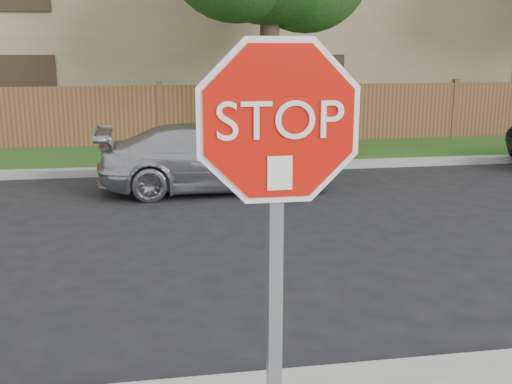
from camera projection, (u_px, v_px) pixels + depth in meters
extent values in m
cube|color=gray|center=(163.00, 170.00, 12.24)|extent=(70.00, 0.30, 0.15)
cube|color=#1E4714|center=(162.00, 157.00, 13.83)|extent=(70.00, 3.00, 0.12)
cube|color=#54341D|center=(160.00, 117.00, 15.19)|extent=(70.00, 0.12, 1.60)
cube|color=#9F8663|center=(156.00, 34.00, 20.06)|extent=(34.00, 8.00, 6.00)
cylinder|color=#382B21|center=(270.00, 73.00, 13.70)|extent=(0.44, 0.44, 3.92)
cube|color=gray|center=(275.00, 310.00, 2.83)|extent=(0.06, 0.06, 2.30)
cylinder|color=white|center=(279.00, 122.00, 2.57)|extent=(1.01, 0.02, 1.01)
cylinder|color=red|center=(280.00, 122.00, 2.55)|extent=(0.93, 0.02, 0.93)
cube|color=white|center=(280.00, 173.00, 2.59)|extent=(0.11, 0.00, 0.15)
imported|color=#A0A1A7|center=(214.00, 158.00, 10.68)|extent=(4.12, 1.76, 1.18)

